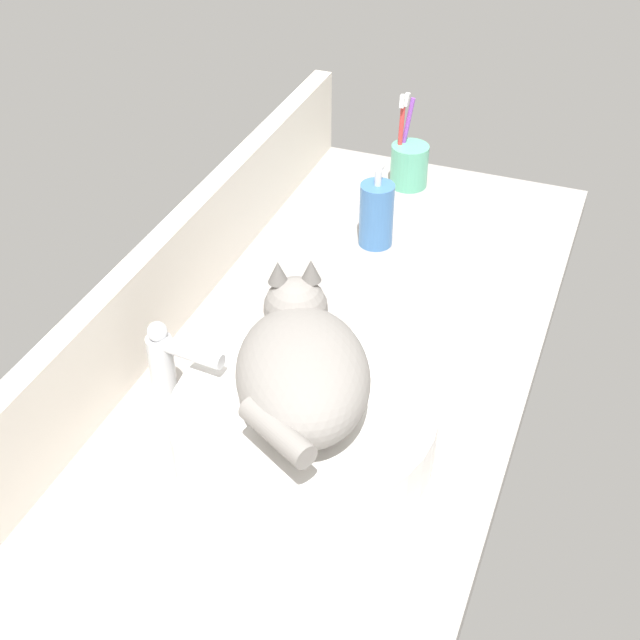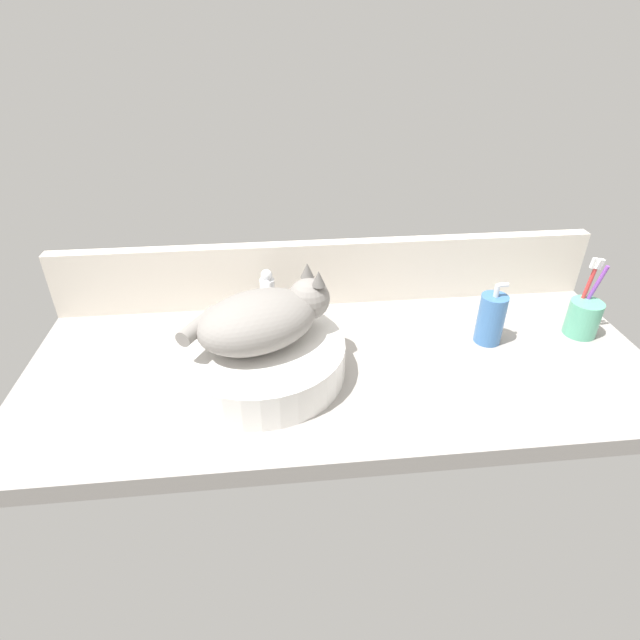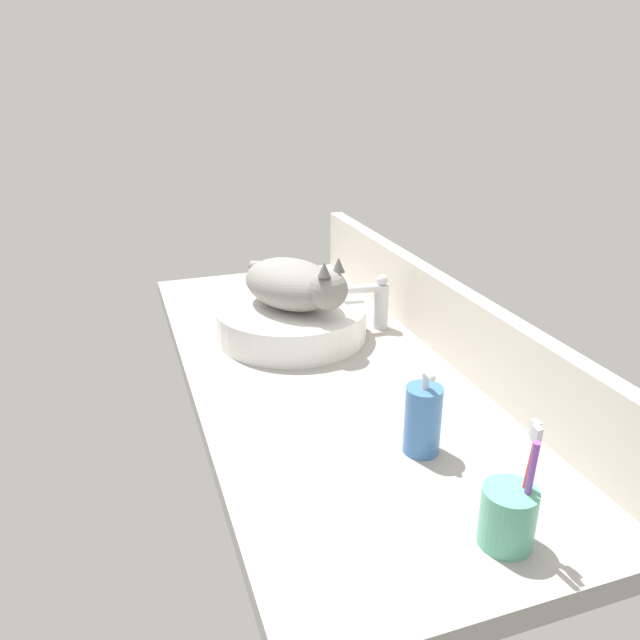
% 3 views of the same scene
% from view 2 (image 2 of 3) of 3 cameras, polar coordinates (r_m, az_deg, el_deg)
% --- Properties ---
extents(ground_plane, '(1.36, 0.58, 0.04)m').
position_cam_2_polar(ground_plane, '(1.11, 2.44, -5.53)').
color(ground_plane, '#9E9993').
extents(backsplash_panel, '(1.36, 0.04, 0.17)m').
position_cam_2_polar(backsplash_panel, '(1.29, 0.84, 5.46)').
color(backsplash_panel, silver).
rests_on(backsplash_panel, ground_plane).
extents(sink_basin, '(0.35, 0.35, 0.08)m').
position_cam_2_polar(sink_basin, '(1.05, -6.78, -4.43)').
color(sink_basin, white).
rests_on(sink_basin, ground_plane).
extents(cat, '(0.30, 0.26, 0.14)m').
position_cam_2_polar(cat, '(1.00, -6.44, 0.25)').
color(cat, gray).
rests_on(cat, sink_basin).
extents(faucet, '(0.04, 0.12, 0.14)m').
position_cam_2_polar(faucet, '(1.21, -6.05, 2.81)').
color(faucet, silver).
rests_on(faucet, ground_plane).
extents(soap_dispenser, '(0.06, 0.06, 0.15)m').
position_cam_2_polar(soap_dispenser, '(1.20, 18.95, 0.15)').
color(soap_dispenser, '#3F72B2').
rests_on(soap_dispenser, ground_plane).
extents(toothbrush_cup, '(0.07, 0.07, 0.19)m').
position_cam_2_polar(toothbrush_cup, '(1.32, 27.88, 0.35)').
color(toothbrush_cup, '#5BB28E').
rests_on(toothbrush_cup, ground_plane).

